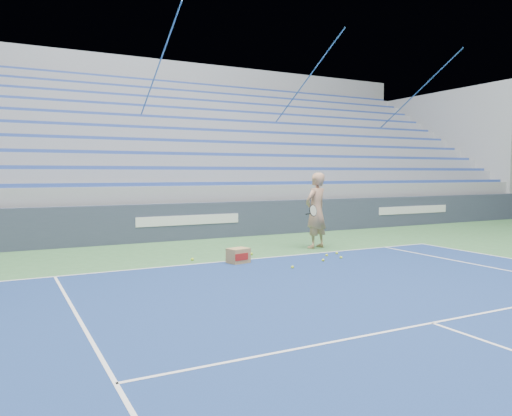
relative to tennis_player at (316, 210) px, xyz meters
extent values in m
cube|color=white|center=(-2.45, -0.81, -0.99)|extent=(10.97, 0.05, 0.00)
cube|color=white|center=(-2.45, -6.29, -0.99)|extent=(8.23, 0.05, 0.00)
cube|color=#343C50|center=(-2.45, 3.19, -0.45)|extent=(30.00, 0.30, 1.10)
cube|color=white|center=(-2.45, 3.03, -0.40)|extent=(3.20, 0.02, 0.28)
cube|color=white|center=(6.55, 3.03, -0.40)|extent=(3.40, 0.02, 0.28)
cube|color=#93969B|center=(-2.45, 7.74, -0.45)|extent=(30.00, 8.50, 1.10)
cube|color=#93969B|center=(-2.45, 7.74, 0.35)|extent=(30.00, 8.50, 0.50)
cube|color=#2D4AA4|center=(-2.45, 3.87, 0.65)|extent=(29.60, 0.42, 0.11)
cube|color=#93969B|center=(-2.45, 8.17, 0.85)|extent=(30.00, 7.65, 0.50)
cube|color=#2D4AA4|center=(-2.45, 4.72, 1.15)|extent=(29.60, 0.42, 0.11)
cube|color=#93969B|center=(-2.45, 8.59, 1.35)|extent=(30.00, 6.80, 0.50)
cube|color=#2D4AA4|center=(-2.45, 5.57, 1.65)|extent=(29.60, 0.42, 0.11)
cube|color=#93969B|center=(-2.45, 9.02, 1.85)|extent=(30.00, 5.95, 0.50)
cube|color=#2D4AA4|center=(-2.45, 6.42, 2.15)|extent=(29.60, 0.42, 0.11)
cube|color=#93969B|center=(-2.45, 9.44, 2.35)|extent=(30.00, 5.10, 0.50)
cube|color=#2D4AA4|center=(-2.45, 7.27, 2.65)|extent=(29.60, 0.42, 0.11)
cube|color=#93969B|center=(-2.45, 9.87, 2.85)|extent=(30.00, 4.25, 0.50)
cube|color=#2D4AA4|center=(-2.45, 8.12, 3.15)|extent=(29.60, 0.42, 0.11)
cube|color=#93969B|center=(-2.45, 10.29, 3.35)|extent=(30.00, 3.40, 0.50)
cube|color=#2D4AA4|center=(-2.45, 8.97, 3.65)|extent=(29.60, 0.42, 0.11)
cube|color=#93969B|center=(-2.45, 10.72, 3.85)|extent=(30.00, 2.55, 0.50)
cube|color=#2D4AA4|center=(-2.45, 9.82, 4.15)|extent=(29.60, 0.42, 0.11)
cube|color=#93969B|center=(-2.45, 11.14, 4.35)|extent=(30.00, 1.70, 0.50)
cube|color=#2D4AA4|center=(-2.45, 10.67, 4.65)|extent=(29.60, 0.42, 0.11)
cube|color=#93969B|center=(-2.45, 11.57, 4.85)|extent=(30.00, 0.85, 0.50)
cube|color=#2D4AA4|center=(-2.45, 11.52, 5.15)|extent=(29.60, 0.42, 0.11)
cube|color=#93969B|center=(12.70, 7.74, 2.05)|extent=(0.30, 8.80, 6.10)
cube|color=#93969B|center=(-2.45, 12.29, 2.65)|extent=(31.00, 0.40, 7.30)
cylinder|color=#2E60A1|center=(-2.45, 7.74, 3.60)|extent=(0.05, 8.53, 5.04)
cylinder|color=#2E60A1|center=(3.55, 7.74, 3.60)|extent=(0.05, 8.53, 5.04)
cylinder|color=#2E60A1|center=(9.55, 7.74, 3.60)|extent=(0.05, 8.53, 5.04)
imported|color=tan|center=(0.00, 0.00, 0.00)|extent=(0.85, 0.69, 2.00)
cylinder|color=black|center=(-0.35, -0.25, -0.05)|extent=(0.12, 0.27, 0.08)
cylinder|color=beige|center=(-0.45, -0.53, 0.05)|extent=(0.29, 0.16, 0.28)
torus|color=black|center=(-0.45, -0.53, 0.05)|extent=(0.31, 0.18, 0.30)
cube|color=#A88451|center=(-2.81, -1.10, -0.83)|extent=(0.51, 0.43, 0.34)
cube|color=#B21E19|center=(-2.81, -1.27, -0.83)|extent=(0.35, 0.10, 0.15)
sphere|color=#C9E62F|center=(-2.05, -0.27, -0.97)|extent=(0.07, 0.07, 0.07)
sphere|color=#C9E62F|center=(-2.52, -1.04, -0.97)|extent=(0.07, 0.07, 0.07)
sphere|color=#C9E62F|center=(-3.60, -0.32, -0.97)|extent=(0.07, 0.07, 0.07)
sphere|color=#C9E62F|center=(-0.16, -1.15, -0.97)|extent=(0.07, 0.07, 0.07)
sphere|color=#C9E62F|center=(-1.03, -1.81, -0.97)|extent=(0.07, 0.07, 0.07)
sphere|color=#C9E62F|center=(-2.08, -2.20, -0.97)|extent=(0.07, 0.07, 0.07)
sphere|color=#C9E62F|center=(-0.56, -1.28, -0.97)|extent=(0.07, 0.07, 0.07)
sphere|color=#C9E62F|center=(-0.45, -1.69, -0.97)|extent=(0.07, 0.07, 0.07)
camera|label=1|loc=(-7.50, -10.94, 0.99)|focal=35.00mm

